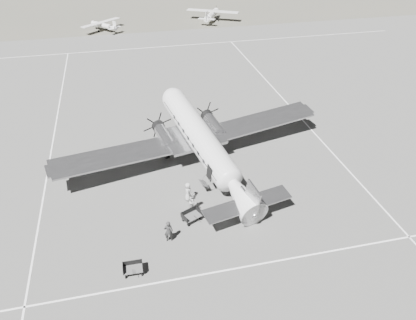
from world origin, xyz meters
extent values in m
plane|color=slate|center=(0.00, 0.00, 0.00)|extent=(260.00, 260.00, 0.00)
cube|color=white|center=(0.00, -14.00, 0.01)|extent=(60.00, 0.15, 0.01)
cube|color=white|center=(12.00, 0.00, 0.01)|extent=(0.15, 80.00, 0.01)
cube|color=white|center=(-18.00, 10.00, 0.01)|extent=(0.15, 60.00, 0.01)
cube|color=white|center=(0.00, 40.00, 0.01)|extent=(90.00, 0.15, 0.01)
imported|color=#2D2D2D|center=(-7.37, -9.90, 1.00)|extent=(0.77, 0.54, 2.01)
imported|color=#ACACAA|center=(-4.67, -6.63, 0.98)|extent=(1.13, 1.20, 1.96)
imported|color=#B5B5B3|center=(-4.87, -5.09, 0.93)|extent=(0.78, 1.02, 1.87)
camera|label=1|loc=(-9.71, -34.01, 23.72)|focal=35.00mm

